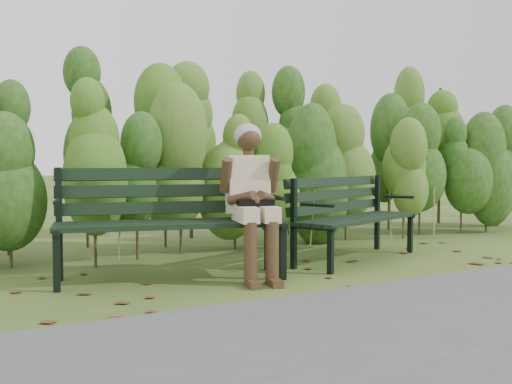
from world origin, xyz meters
TOP-DOWN VIEW (x-y plane):
  - ground at (0.00, 0.00)m, footprint 80.00×80.00m
  - footpath at (0.00, -2.20)m, footprint 60.00×2.50m
  - hedge_band at (0.00, 1.86)m, footprint 11.04×1.67m
  - leaf_litter at (0.00, -0.13)m, footprint 6.04×2.28m
  - bench_left at (-0.96, 0.24)m, footprint 2.11×1.14m
  - bench_right at (1.09, 0.24)m, footprint 1.87×1.16m
  - seated_woman at (-0.33, -0.14)m, footprint 0.58×0.85m

SIDE VIEW (x-z plane):
  - ground at x=0.00m, z-range 0.00..0.00m
  - leaf_litter at x=0.00m, z-range 0.00..0.01m
  - footpath at x=0.00m, z-range 0.00..0.01m
  - bench_right at x=1.09m, z-range 0.08..0.97m
  - bench_left at x=-0.96m, z-range 0.09..1.09m
  - seated_woman at x=-0.33m, z-range 0.10..1.50m
  - hedge_band at x=0.00m, z-range 0.05..2.47m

